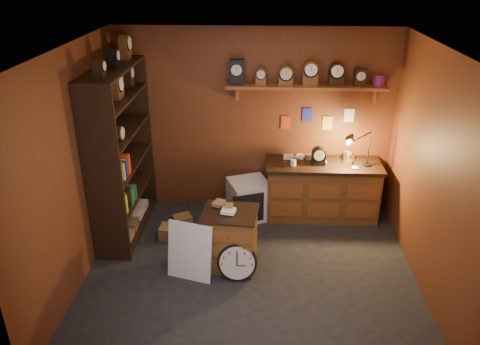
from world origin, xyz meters
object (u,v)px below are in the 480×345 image
Objects in this scene: low_cabinet at (230,236)px; big_round_clock at (237,262)px; workbench at (322,187)px; shelving_unit at (118,147)px.

big_round_clock is (0.10, -0.29, -0.18)m from low_cabinet.
workbench reaches higher than low_cabinet.
low_cabinet is 0.35m from big_round_clock.
workbench reaches higher than big_round_clock.
shelving_unit is 1.92m from low_cabinet.
shelving_unit is at bearing -169.98° from workbench.
low_cabinet is (1.53, -0.80, -0.84)m from shelving_unit.
shelving_unit is 5.38× the size of big_round_clock.
low_cabinet reaches higher than big_round_clock.
big_round_clock is at bearing -33.52° from shelving_unit.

